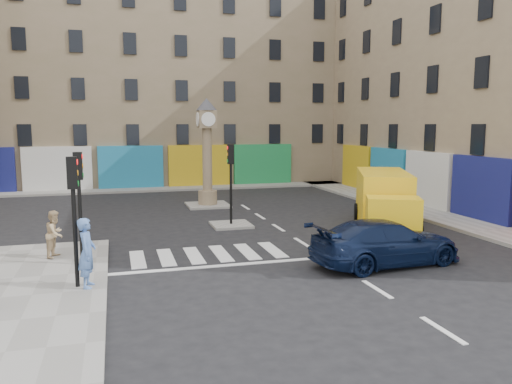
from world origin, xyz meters
name	(u,v)px	position (x,y,z in m)	size (l,w,h in m)	color
ground	(346,270)	(0.00, 0.00, 0.00)	(120.00, 120.00, 0.00)	black
sidewalk_right	(407,207)	(8.70, 10.00, 0.07)	(2.60, 30.00, 0.15)	gray
sidewalk_far	(160,189)	(-4.00, 22.20, 0.07)	(32.00, 2.40, 0.15)	gray
island_near	(231,225)	(-2.00, 8.00, 0.06)	(1.80, 1.80, 0.12)	gray
island_far	(208,205)	(-2.00, 14.00, 0.06)	(2.40, 2.40, 0.12)	gray
building_right	(509,67)	(15.00, 10.00, 8.00)	(10.00, 30.00, 16.00)	#8C795C
building_far	(151,78)	(-4.00, 28.00, 8.50)	(32.00, 10.00, 17.00)	#7D6A53
traffic_light_left_near	(74,201)	(-8.30, 0.20, 2.62)	(0.28, 0.22, 3.70)	black
traffic_light_left_far	(79,190)	(-8.30, 2.60, 2.62)	(0.28, 0.22, 3.70)	black
traffic_light_island	(231,171)	(-2.00, 8.00, 2.59)	(0.28, 0.22, 3.70)	black
clock_pillar	(207,145)	(-2.00, 14.00, 3.55)	(1.20, 1.20, 6.10)	#8C795C
navy_sedan	(386,242)	(1.57, 0.25, 0.77)	(2.16, 5.30, 1.54)	black
yellow_van	(384,202)	(4.50, 5.40, 1.28)	(4.80, 7.30, 2.57)	yellow
pedestrian_blue	(87,253)	(-8.00, 0.08, 1.14)	(0.73, 0.48, 1.99)	#4F74B6
pedestrian_tan	(55,234)	(-9.23, 3.81, 0.97)	(0.79, 0.62, 1.64)	tan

